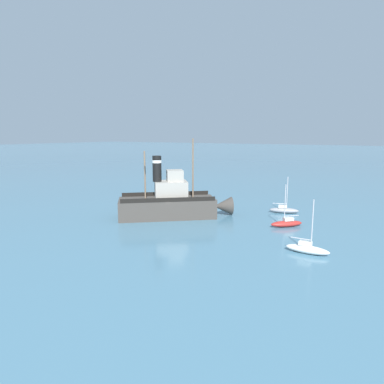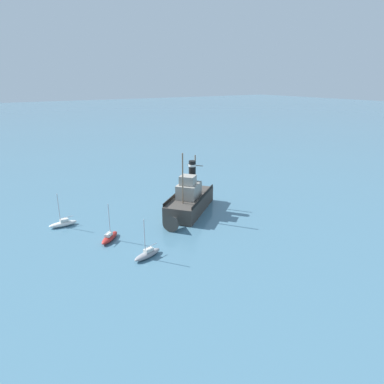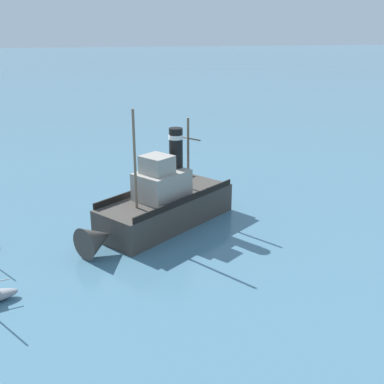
% 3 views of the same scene
% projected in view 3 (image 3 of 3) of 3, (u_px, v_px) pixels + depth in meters
% --- Properties ---
extents(ground_plane, '(600.00, 600.00, 0.00)m').
position_uv_depth(ground_plane, '(162.00, 221.00, 40.22)').
color(ground_plane, '#477289').
extents(old_tugboat, '(11.79, 13.24, 9.90)m').
position_uv_depth(old_tugboat, '(161.00, 205.00, 38.54)').
color(old_tugboat, '#423D38').
rests_on(old_tugboat, ground).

